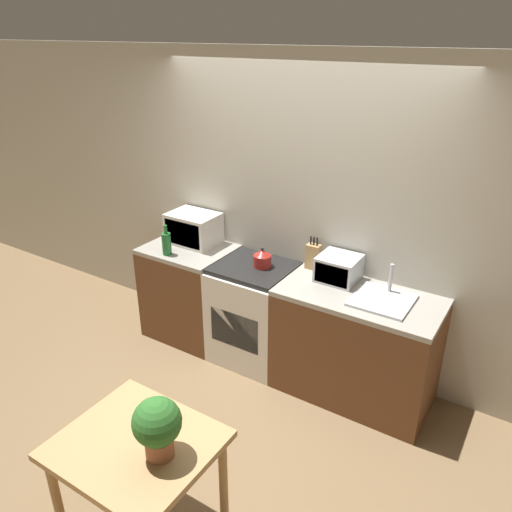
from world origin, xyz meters
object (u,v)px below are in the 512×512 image
at_px(microwave, 193,229).
at_px(dining_table, 138,458).
at_px(stove_range, 254,313).
at_px(bottle, 167,243).
at_px(kettle, 262,258).
at_px(toaster_oven, 339,268).

distance_m(microwave, dining_table, 2.35).
bearing_deg(stove_range, microwave, 170.70).
bearing_deg(dining_table, bottle, 126.80).
distance_m(kettle, bottle, 0.87).
bearing_deg(stove_range, bottle, -164.96).
height_order(microwave, dining_table, microwave).
bearing_deg(stove_range, dining_table, -76.03).
xyz_separation_m(microwave, bottle, (-0.04, -0.33, -0.04)).
distance_m(microwave, toaster_oven, 1.43).
relative_size(stove_range, dining_table, 1.13).
xyz_separation_m(stove_range, microwave, (-0.74, 0.12, 0.59)).
bearing_deg(toaster_oven, kettle, -170.13).
height_order(kettle, toaster_oven, toaster_oven).
height_order(stove_range, toaster_oven, toaster_oven).
bearing_deg(dining_table, stove_range, 103.97).
bearing_deg(toaster_oven, stove_range, -168.55).
relative_size(stove_range, kettle, 5.24).
distance_m(stove_range, microwave, 0.95).
bearing_deg(microwave, bottle, -96.57).
distance_m(kettle, toaster_oven, 0.64).
height_order(kettle, dining_table, kettle).
height_order(kettle, bottle, bottle).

